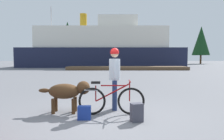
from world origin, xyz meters
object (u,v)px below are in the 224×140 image
handbag_pannier (85,113)px  sailboat_moored (52,64)px  dog (68,91)px  person_cyclist (115,72)px  bicycle (111,100)px  backpack (137,112)px  ferry_boat (103,48)px

handbag_pannier → sailboat_moored: 27.29m
dog → sailboat_moored: (-7.84, 25.33, -0.06)m
sailboat_moored → handbag_pannier: bearing=-72.1°
handbag_pannier → dog: bearing=130.4°
dog → handbag_pannier: (0.54, -0.64, -0.42)m
person_cyclist → bicycle: bearing=-100.7°
backpack → sailboat_moored: size_ratio=0.05×
backpack → handbag_pannier: (-1.27, 0.16, -0.05)m
sailboat_moored → dog: bearing=-72.8°
ferry_boat → sailboat_moored: 8.36m
person_cyclist → ferry_boat: ferry_boat is taller
person_cyclist → dog: 1.44m
person_cyclist → ferry_boat: bearing=93.3°
bicycle → backpack: bearing=-43.7°
handbag_pannier → ferry_boat: bearing=91.7°
dog → handbag_pannier: bearing=-49.6°
person_cyclist → dog: size_ratio=1.27×
bicycle → sailboat_moored: sailboat_moored is taller
handbag_pannier → ferry_boat: 28.76m
dog → handbag_pannier: dog is taller
person_cyclist → handbag_pannier: (-0.76, -0.97, -0.94)m
person_cyclist → dog: bearing=-165.7°
backpack → handbag_pannier: backpack is taller
bicycle → backpack: (0.62, -0.59, -0.17)m
ferry_boat → sailboat_moored: size_ratio=2.76×
dog → ferry_boat: size_ratio=0.06×
person_cyclist → backpack: (0.52, -1.13, -0.88)m
backpack → ferry_boat: 28.98m
backpack → sailboat_moored: 27.86m
backpack → sailboat_moored: sailboat_moored is taller
bicycle → ferry_boat: bearing=93.0°
dog → ferry_boat: (-0.30, 27.97, 2.40)m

